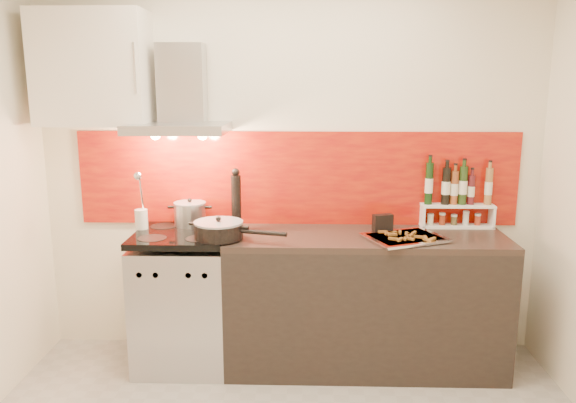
{
  "coord_description": "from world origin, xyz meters",
  "views": [
    {
      "loc": [
        0.1,
        -2.4,
        1.86
      ],
      "look_at": [
        0.0,
        0.95,
        1.15
      ],
      "focal_mm": 35.0,
      "sensor_mm": 36.0,
      "label": 1
    }
  ],
  "objects_px": {
    "counter": "(364,301)",
    "pepper_mill": "(236,200)",
    "stock_pot": "(190,214)",
    "baking_tray": "(405,238)",
    "range_stove": "(184,300)",
    "saute_pan": "(220,230)"
  },
  "relations": [
    {
      "from": "saute_pan",
      "to": "pepper_mill",
      "type": "distance_m",
      "value": 0.29
    },
    {
      "from": "counter",
      "to": "pepper_mill",
      "type": "distance_m",
      "value": 1.08
    },
    {
      "from": "saute_pan",
      "to": "baking_tray",
      "type": "xyz_separation_m",
      "value": [
        1.15,
        0.03,
        -0.05
      ]
    },
    {
      "from": "baking_tray",
      "to": "range_stove",
      "type": "bearing_deg",
      "value": 175.83
    },
    {
      "from": "range_stove",
      "to": "baking_tray",
      "type": "distance_m",
      "value": 1.51
    },
    {
      "from": "counter",
      "to": "stock_pot",
      "type": "relative_size",
      "value": 8.3
    },
    {
      "from": "saute_pan",
      "to": "pepper_mill",
      "type": "relative_size",
      "value": 1.41
    },
    {
      "from": "stock_pot",
      "to": "baking_tray",
      "type": "height_order",
      "value": "stock_pot"
    },
    {
      "from": "pepper_mill",
      "to": "stock_pot",
      "type": "bearing_deg",
      "value": 166.96
    },
    {
      "from": "saute_pan",
      "to": "stock_pot",
      "type": "bearing_deg",
      "value": 127.86
    },
    {
      "from": "pepper_mill",
      "to": "saute_pan",
      "type": "bearing_deg",
      "value": -107.39
    },
    {
      "from": "baking_tray",
      "to": "stock_pot",
      "type": "bearing_deg",
      "value": 168.22
    },
    {
      "from": "range_stove",
      "to": "baking_tray",
      "type": "xyz_separation_m",
      "value": [
        1.43,
        -0.1,
        0.47
      ]
    },
    {
      "from": "range_stove",
      "to": "counter",
      "type": "distance_m",
      "value": 1.2
    },
    {
      "from": "saute_pan",
      "to": "counter",
      "type": "bearing_deg",
      "value": 8.38
    },
    {
      "from": "range_stove",
      "to": "stock_pot",
      "type": "bearing_deg",
      "value": 82.68
    },
    {
      "from": "stock_pot",
      "to": "pepper_mill",
      "type": "distance_m",
      "value": 0.35
    },
    {
      "from": "pepper_mill",
      "to": "baking_tray",
      "type": "xyz_separation_m",
      "value": [
        1.08,
        -0.22,
        -0.18
      ]
    },
    {
      "from": "pepper_mill",
      "to": "baking_tray",
      "type": "bearing_deg",
      "value": -11.39
    },
    {
      "from": "stock_pot",
      "to": "counter",
      "type": "bearing_deg",
      "value": -8.89
    },
    {
      "from": "range_stove",
      "to": "pepper_mill",
      "type": "distance_m",
      "value": 0.76
    },
    {
      "from": "range_stove",
      "to": "pepper_mill",
      "type": "xyz_separation_m",
      "value": [
        0.35,
        0.11,
        0.66
      ]
    }
  ]
}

